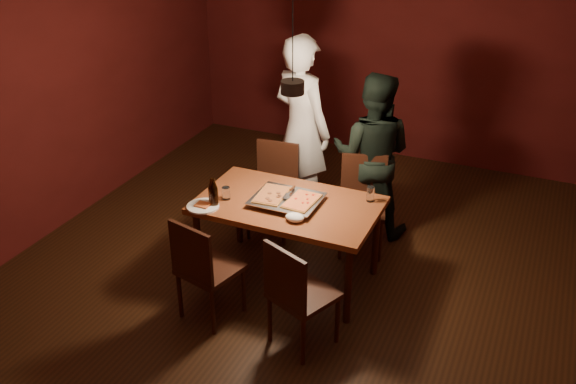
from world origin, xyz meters
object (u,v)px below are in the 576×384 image
at_px(chair_near_left, 202,262).
at_px(diner_white, 302,129).
at_px(chair_far_left, 274,180).
at_px(chair_far_right, 363,195).
at_px(chair_near_right, 296,288).
at_px(pizza_tray, 287,201).
at_px(pendant_lamp, 293,86).
at_px(plate_slice, 203,206).
at_px(diner_dark, 372,155).
at_px(beer_bottle_a, 212,191).
at_px(dining_table, 288,210).
at_px(beer_bottle_b, 214,192).

height_order(chair_near_left, diner_white, diner_white).
relative_size(chair_far_left, chair_far_right, 0.93).
height_order(chair_near_right, pizza_tray, chair_near_right).
bearing_deg(pendant_lamp, pizza_tray, -163.60).
relative_size(pizza_tray, pendant_lamp, 0.50).
relative_size(chair_far_left, plate_slice, 1.82).
bearing_deg(diner_dark, chair_far_right, 89.16).
height_order(plate_slice, pendant_lamp, pendant_lamp).
bearing_deg(chair_far_right, diner_dark, -101.06).
bearing_deg(beer_bottle_a, diner_white, 80.70).
bearing_deg(diner_white, dining_table, 129.75).
bearing_deg(beer_bottle_b, dining_table, 28.95).
bearing_deg(plate_slice, beer_bottle_b, 35.59).
xyz_separation_m(chair_near_right, diner_white, (-0.76, 1.92, 0.40)).
height_order(diner_white, diner_dark, diner_white).
relative_size(chair_near_left, pendant_lamp, 0.46).
xyz_separation_m(beer_bottle_b, pendant_lamp, (0.57, 0.29, 0.89)).
bearing_deg(chair_near_left, pendant_lamp, 76.11).
bearing_deg(plate_slice, diner_white, 79.89).
distance_m(pizza_tray, beer_bottle_a, 0.62).
height_order(plate_slice, diner_white, diner_white).
bearing_deg(pizza_tray, pendant_lamp, 20.96).
height_order(dining_table, beer_bottle_b, beer_bottle_b).
bearing_deg(chair_far_left, chair_near_right, 114.22).
distance_m(pizza_tray, plate_slice, 0.69).
xyz_separation_m(dining_table, diner_white, (-0.35, 1.12, 0.26)).
bearing_deg(chair_far_right, diner_white, -40.49).
bearing_deg(beer_bottle_a, chair_near_right, -29.01).
xyz_separation_m(chair_far_left, chair_far_right, (0.88, 0.05, 0.00)).
bearing_deg(beer_bottle_b, plate_slice, -144.41).
distance_m(chair_far_left, beer_bottle_b, 1.08).
relative_size(chair_near_right, diner_white, 0.29).
bearing_deg(pendant_lamp, diner_dark, 72.62).
distance_m(dining_table, diner_white, 1.20).
bearing_deg(pendant_lamp, chair_near_right, -65.04).
bearing_deg(dining_table, chair_near_right, -62.87).
bearing_deg(pendant_lamp, dining_table, -178.64).
xyz_separation_m(chair_near_left, diner_dark, (0.76, 1.89, 0.26)).
bearing_deg(dining_table, pizza_tray, -121.46).
distance_m(chair_near_left, diner_white, 1.95).
bearing_deg(chair_far_left, diner_white, -112.46).
relative_size(chair_far_right, plate_slice, 1.95).
bearing_deg(chair_far_left, dining_table, 116.89).
relative_size(dining_table, diner_white, 0.80).
relative_size(chair_near_left, diner_dark, 0.32).
distance_m(diner_white, diner_dark, 0.74).
xyz_separation_m(dining_table, beer_bottle_b, (-0.53, -0.29, 0.20)).
distance_m(chair_near_left, chair_near_right, 0.79).
bearing_deg(dining_table, pendant_lamp, 1.36).
bearing_deg(pendant_lamp, diner_white, 108.82).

